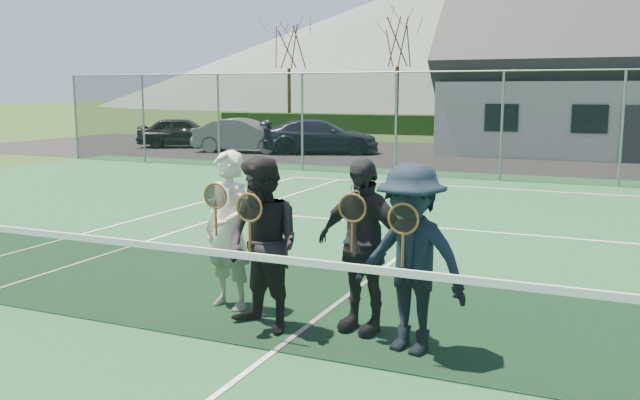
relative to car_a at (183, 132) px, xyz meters
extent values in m
plane|color=#254016|center=(14.56, 0.54, -0.67)|extent=(220.00, 220.00, 0.00)
cube|color=#1C4C2B|center=(14.56, -19.46, -0.66)|extent=(30.00, 30.00, 0.02)
cube|color=black|center=(10.56, 0.54, -0.66)|extent=(40.00, 12.00, 0.01)
cube|color=black|center=(14.56, 12.54, -0.12)|extent=(40.00, 1.20, 1.10)
cone|color=#526259|center=(-10.44, 75.54, 8.33)|extent=(110.00, 110.00, 18.00)
imported|color=black|center=(0.00, 0.00, 0.00)|extent=(4.21, 3.06, 1.33)
imported|color=gray|center=(3.70, -1.05, 0.01)|extent=(4.28, 2.03, 1.36)
imported|color=black|center=(6.71, -0.32, 0.00)|extent=(4.98, 3.47, 1.34)
cube|color=white|center=(14.56, -7.57, -0.64)|extent=(10.97, 0.06, 0.01)
cube|color=white|center=(14.56, -13.06, -0.64)|extent=(8.23, 0.06, 0.01)
cube|color=white|center=(14.56, -19.46, -0.64)|extent=(0.06, 12.80, 0.01)
cube|color=black|center=(14.56, -19.46, -0.19)|extent=(11.60, 0.02, 0.88)
cube|color=white|center=(14.56, -19.46, 0.26)|extent=(11.60, 0.03, 0.07)
cylinder|color=slate|center=(-0.44, -5.96, 0.83)|extent=(0.07, 0.07, 3.00)
cylinder|color=slate|center=(2.56, -5.96, 0.83)|extent=(0.07, 0.07, 3.00)
cylinder|color=slate|center=(5.56, -5.96, 0.83)|extent=(0.07, 0.07, 3.00)
cylinder|color=slate|center=(8.56, -5.96, 0.83)|extent=(0.07, 0.07, 3.00)
cylinder|color=slate|center=(11.56, -5.96, 0.83)|extent=(0.07, 0.07, 3.00)
cylinder|color=slate|center=(14.56, -5.96, 0.83)|extent=(0.07, 0.07, 3.00)
cylinder|color=slate|center=(17.56, -5.96, 0.83)|extent=(0.07, 0.07, 3.00)
cube|color=black|center=(14.56, -5.96, 0.83)|extent=(30.00, 0.03, 3.00)
cylinder|color=slate|center=(14.56, -5.96, 2.33)|extent=(30.00, 0.04, 0.04)
cube|color=#2D2D33|center=(18.06, 0.52, 0.33)|extent=(1.00, 0.06, 2.00)
cube|color=black|center=(13.56, 0.52, 0.83)|extent=(1.20, 0.06, 1.00)
cube|color=black|center=(16.56, 0.52, 0.83)|extent=(1.20, 0.06, 1.00)
cylinder|color=#3A2815|center=(-1.44, 13.54, 1.26)|extent=(0.22, 0.22, 3.85)
cylinder|color=#352113|center=(5.56, 13.54, 1.26)|extent=(0.22, 0.22, 3.85)
cylinder|color=#331F12|center=(16.56, 13.54, 1.26)|extent=(0.22, 0.22, 3.85)
imported|color=silver|center=(13.48, -18.45, 0.25)|extent=(0.73, 0.56, 1.80)
torus|color=brown|center=(13.48, -18.72, 0.68)|extent=(0.29, 0.02, 0.29)
cylinder|color=black|center=(13.48, -18.72, 0.68)|extent=(0.25, 0.00, 0.25)
cylinder|color=brown|center=(13.48, -18.72, 0.40)|extent=(0.03, 0.03, 0.32)
imported|color=black|center=(14.18, -18.95, 0.25)|extent=(1.05, 0.92, 1.80)
torus|color=brown|center=(14.18, -19.22, 0.68)|extent=(0.29, 0.02, 0.29)
cylinder|color=black|center=(14.18, -19.22, 0.68)|extent=(0.25, 0.00, 0.25)
cylinder|color=brown|center=(14.18, -19.22, 0.40)|extent=(0.03, 0.03, 0.32)
imported|color=#222326|center=(15.11, -18.56, 0.25)|extent=(1.13, 0.67, 1.80)
torus|color=brown|center=(15.11, -18.83, 0.68)|extent=(0.29, 0.02, 0.29)
cylinder|color=black|center=(15.11, -18.83, 0.68)|extent=(0.25, 0.00, 0.25)
cylinder|color=brown|center=(15.11, -18.83, 0.40)|extent=(0.03, 0.03, 0.32)
imported|color=black|center=(15.72, -18.91, 0.25)|extent=(1.29, 0.93, 1.80)
torus|color=brown|center=(15.72, -19.18, 0.68)|extent=(0.29, 0.02, 0.29)
cylinder|color=black|center=(15.72, -19.18, 0.68)|extent=(0.25, 0.00, 0.25)
cylinder|color=brown|center=(15.72, -19.18, 0.40)|extent=(0.03, 0.03, 0.32)
camera|label=1|loc=(17.40, -24.89, 1.81)|focal=38.00mm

